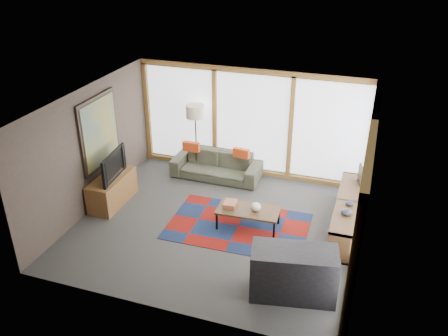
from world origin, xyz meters
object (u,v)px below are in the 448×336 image
(coffee_table, at_px, (248,218))
(tv_console, at_px, (112,190))
(sofa, at_px, (216,165))
(floor_lamp, at_px, (196,139))
(bookshelf, at_px, (346,214))
(television, at_px, (109,165))
(bar_counter, at_px, (293,273))

(coffee_table, height_order, tv_console, tv_console)
(sofa, bearing_deg, floor_lamp, 168.95)
(floor_lamp, bearing_deg, bookshelf, -19.55)
(coffee_table, distance_m, television, 3.10)
(floor_lamp, bearing_deg, coffee_table, -45.99)
(television, bearing_deg, bookshelf, -87.80)
(floor_lamp, height_order, bar_counter, floor_lamp)
(coffee_table, relative_size, tv_console, 0.97)
(bar_counter, bearing_deg, coffee_table, 115.49)
(television, bearing_deg, coffee_table, -94.51)
(floor_lamp, height_order, television, floor_lamp)
(floor_lamp, relative_size, television, 1.65)
(bookshelf, height_order, tv_console, tv_console)
(television, bearing_deg, tv_console, 31.86)
(tv_console, relative_size, bar_counter, 0.93)
(bookshelf, relative_size, tv_console, 1.94)
(floor_lamp, relative_size, coffee_table, 1.41)
(floor_lamp, xyz_separation_m, television, (-1.16, -1.98, 0.07))
(sofa, distance_m, tv_console, 2.52)
(coffee_table, relative_size, bookshelf, 0.50)
(tv_console, distance_m, television, 0.62)
(tv_console, bearing_deg, floor_lamp, 58.95)
(floor_lamp, xyz_separation_m, tv_console, (-1.18, -1.95, -0.54))
(bookshelf, xyz_separation_m, tv_console, (-4.87, -0.64, 0.01))
(sofa, bearing_deg, bar_counter, -53.32)
(sofa, bearing_deg, coffee_table, -53.62)
(floor_lamp, bearing_deg, tv_console, -121.05)
(sofa, distance_m, bar_counter, 4.28)
(bar_counter, bearing_deg, television, 148.40)
(floor_lamp, xyz_separation_m, bookshelf, (3.69, -1.31, -0.55))
(sofa, relative_size, tv_console, 1.66)
(coffee_table, bearing_deg, tv_console, -179.34)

